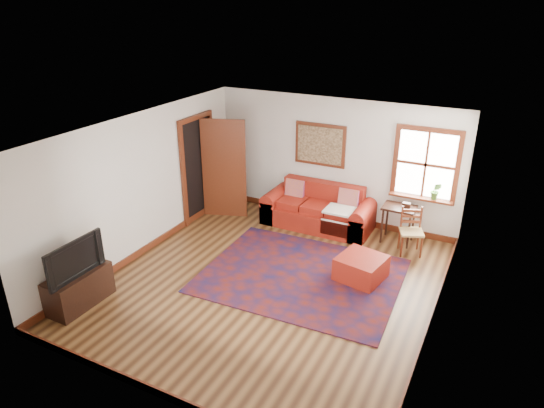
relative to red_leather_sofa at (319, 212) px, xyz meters
The scene contains 13 objects.
ground 2.35m from the red_leather_sofa, 86.96° to the right, with size 5.50×5.50×0.00m, color #3C2110.
room_envelope 2.69m from the red_leather_sofa, 86.94° to the right, with size 5.04×5.54×2.52m.
window 2.20m from the red_leather_sofa, 11.10° to the left, with size 1.18×0.20×1.38m.
doorway 2.29m from the red_leather_sofa, 165.26° to the right, with size 0.89×1.08×2.14m.
framed_artwork 1.34m from the red_leather_sofa, 114.66° to the left, with size 1.05×0.07×0.85m.
persian_rug 2.00m from the red_leather_sofa, 75.93° to the right, with size 3.13×2.51×0.02m, color #59150C.
red_leather_sofa is the anchor object (origin of this frame).
red_ottoman 2.08m from the red_leather_sofa, 48.59° to the right, with size 0.69×0.69×0.39m, color maroon.
side_table 1.60m from the red_leather_sofa, ahead, with size 0.59×0.44×0.71m.
ladder_back_chair 1.90m from the red_leather_sofa, ahead, with size 0.50×0.49×0.85m.
media_cabinet 4.66m from the red_leather_sofa, 117.34° to the right, with size 0.44×0.98×0.54m, color black.
television 4.74m from the red_leather_sofa, 116.77° to the right, with size 0.99×0.13×0.57m, color black.
candle_hurricane 4.28m from the red_leather_sofa, 119.34° to the right, with size 0.12×0.12×0.18m.
Camera 1 is at (3.05, -5.93, 4.27)m, focal length 32.00 mm.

